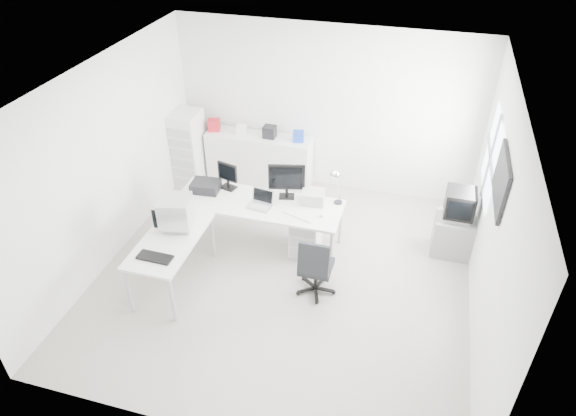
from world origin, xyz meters
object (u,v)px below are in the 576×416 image
(lcd_monitor_large, at_px, (287,181))
(tv_cabinet, at_px, (452,235))
(side_desk, at_px, (173,261))
(laser_printer, at_px, (313,197))
(laptop, at_px, (259,201))
(office_chair, at_px, (316,264))
(filing_cabinet, at_px, (188,148))
(main_desk, at_px, (259,224))
(drawer_pedestal, at_px, (306,233))
(crt_monitor, at_px, (176,214))
(sideboard, at_px, (259,159))
(lcd_monitor_small, at_px, (228,176))
(inkjet_printer, at_px, (206,186))
(crt_tv, at_px, (459,205))

(lcd_monitor_large, relative_size, tv_cabinet, 0.89)
(side_desk, bearing_deg, laser_printer, 39.52)
(laptop, height_order, office_chair, laptop)
(side_desk, bearing_deg, tv_cabinet, 24.84)
(laptop, distance_m, filing_cabinet, 2.34)
(side_desk, relative_size, filing_cabinet, 1.06)
(main_desk, bearing_deg, office_chair, -36.19)
(side_desk, xyz_separation_m, drawer_pedestal, (1.55, 1.15, -0.08))
(main_desk, distance_m, lcd_monitor_large, 0.78)
(crt_monitor, relative_size, sideboard, 0.25)
(crt_monitor, bearing_deg, filing_cabinet, 98.58)
(lcd_monitor_small, distance_m, laptop, 0.70)
(laser_printer, distance_m, office_chair, 1.08)
(laser_printer, height_order, sideboard, laser_printer)
(tv_cabinet, bearing_deg, lcd_monitor_small, -174.46)
(office_chair, bearing_deg, drawer_pedestal, 112.91)
(side_desk, distance_m, lcd_monitor_large, 1.92)
(crt_monitor, height_order, filing_cabinet, filing_cabinet)
(filing_cabinet, bearing_deg, main_desk, -38.69)
(side_desk, height_order, laser_printer, laser_printer)
(main_desk, height_order, lcd_monitor_small, lcd_monitor_small)
(side_desk, xyz_separation_m, sideboard, (0.30, 2.78, 0.08))
(laptop, bearing_deg, filing_cabinet, 148.47)
(inkjet_printer, bearing_deg, side_desk, -94.89)
(tv_cabinet, bearing_deg, crt_monitor, -158.52)
(main_desk, height_order, crt_monitor, crt_monitor)
(side_desk, xyz_separation_m, lcd_monitor_small, (0.30, 1.35, 0.58))
(sideboard, bearing_deg, inkjet_printer, -100.76)
(sideboard, distance_m, filing_cabinet, 1.24)
(side_desk, xyz_separation_m, tv_cabinet, (3.61, 1.67, -0.07))
(lcd_monitor_large, height_order, office_chair, lcd_monitor_large)
(sideboard, bearing_deg, laser_printer, -48.32)
(laser_printer, bearing_deg, side_desk, -147.09)
(main_desk, height_order, crt_tv, crt_tv)
(sideboard, bearing_deg, lcd_monitor_small, -90.01)
(laser_printer, bearing_deg, office_chair, -80.36)
(inkjet_printer, bearing_deg, drawer_pedestal, -6.74)
(drawer_pedestal, height_order, inkjet_printer, inkjet_printer)
(tv_cabinet, bearing_deg, laptop, -166.10)
(inkjet_printer, bearing_deg, tv_cabinet, 2.54)
(lcd_monitor_large, bearing_deg, laptop, -144.12)
(crt_tv, distance_m, sideboard, 3.51)
(main_desk, bearing_deg, crt_tv, 11.68)
(inkjet_printer, height_order, sideboard, sideboard)
(inkjet_printer, distance_m, office_chair, 2.10)
(lcd_monitor_small, xyz_separation_m, tv_cabinet, (3.31, 0.32, -0.65))
(laser_printer, distance_m, crt_tv, 2.04)
(inkjet_printer, distance_m, laptop, 0.92)
(office_chair, xyz_separation_m, tv_cabinet, (1.73, 1.33, -0.17))
(laser_printer, bearing_deg, laptop, -162.04)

